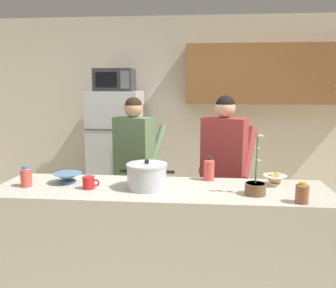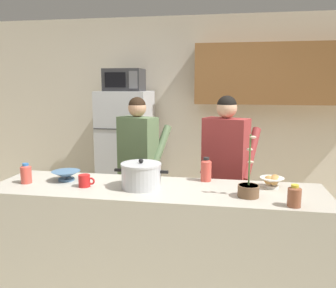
# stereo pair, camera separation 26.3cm
# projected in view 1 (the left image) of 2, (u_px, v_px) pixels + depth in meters

# --- Properties ---
(back_wall_unit) EXTENTS (6.00, 0.48, 2.60)m
(back_wall_unit) POSITION_uv_depth(u_px,v_px,m) (200.00, 105.00, 4.81)
(back_wall_unit) COLOR beige
(back_wall_unit) RESTS_ON ground
(kitchen_island) EXTENTS (2.57, 0.68, 0.92)m
(kitchen_island) POSITION_uv_depth(u_px,v_px,m) (162.00, 244.00, 2.79)
(kitchen_island) COLOR #BCB7A8
(kitchen_island) RESTS_ON ground
(refrigerator) EXTENTS (0.64, 0.68, 1.62)m
(refrigerator) POSITION_uv_depth(u_px,v_px,m) (117.00, 154.00, 4.62)
(refrigerator) COLOR #B7BABF
(refrigerator) RESTS_ON ground
(microwave) EXTENTS (0.48, 0.37, 0.28)m
(microwave) POSITION_uv_depth(u_px,v_px,m) (115.00, 80.00, 4.44)
(microwave) COLOR #2D2D30
(microwave) RESTS_ON refrigerator
(person_near_pot) EXTENTS (0.58, 0.54, 1.58)m
(person_near_pot) POSITION_uv_depth(u_px,v_px,m) (135.00, 155.00, 3.66)
(person_near_pot) COLOR #33384C
(person_near_pot) RESTS_ON ground
(person_by_sink) EXTENTS (0.59, 0.54, 1.61)m
(person_by_sink) POSITION_uv_depth(u_px,v_px,m) (224.00, 160.00, 3.36)
(person_by_sink) COLOR #33384C
(person_by_sink) RESTS_ON ground
(cooking_pot) EXTENTS (0.42, 0.31, 0.23)m
(cooking_pot) POSITION_uv_depth(u_px,v_px,m) (147.00, 176.00, 2.69)
(cooking_pot) COLOR silver
(cooking_pot) RESTS_ON kitchen_island
(coffee_mug) EXTENTS (0.13, 0.09, 0.10)m
(coffee_mug) POSITION_uv_depth(u_px,v_px,m) (89.00, 183.00, 2.69)
(coffee_mug) COLOR red
(coffee_mug) RESTS_ON kitchen_island
(bread_bowl) EXTENTS (0.18, 0.18, 0.10)m
(bread_bowl) POSITION_uv_depth(u_px,v_px,m) (275.00, 179.00, 2.78)
(bread_bowl) COLOR white
(bread_bowl) RESTS_ON kitchen_island
(empty_bowl) EXTENTS (0.23, 0.23, 0.08)m
(empty_bowl) POSITION_uv_depth(u_px,v_px,m) (68.00, 177.00, 2.85)
(empty_bowl) COLOR #4C7299
(empty_bowl) RESTS_ON kitchen_island
(bottle_near_edge) EXTENTS (0.09, 0.09, 0.20)m
(bottle_near_edge) POSITION_uv_depth(u_px,v_px,m) (209.00, 169.00, 2.92)
(bottle_near_edge) COLOR #D84C3F
(bottle_near_edge) RESTS_ON kitchen_island
(bottle_mid_counter) EXTENTS (0.09, 0.09, 0.15)m
(bottle_mid_counter) POSITION_uv_depth(u_px,v_px,m) (302.00, 192.00, 2.36)
(bottle_mid_counter) COLOR brown
(bottle_mid_counter) RESTS_ON kitchen_island
(bottle_far_corner) EXTENTS (0.09, 0.09, 0.16)m
(bottle_far_corner) POSITION_uv_depth(u_px,v_px,m) (26.00, 176.00, 2.74)
(bottle_far_corner) COLOR #D84C3F
(bottle_far_corner) RESTS_ON kitchen_island
(potted_orchid) EXTENTS (0.15, 0.15, 0.45)m
(potted_orchid) POSITION_uv_depth(u_px,v_px,m) (255.00, 186.00, 2.54)
(potted_orchid) COLOR brown
(potted_orchid) RESTS_ON kitchen_island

